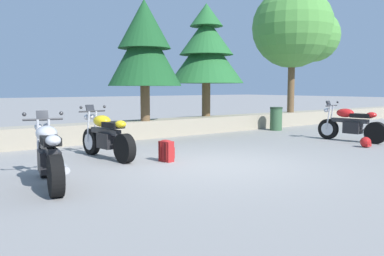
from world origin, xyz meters
The scene contains 11 objects.
ground_plane centered at (0.00, 0.00, 0.00)m, with size 120.00×120.00×0.00m, color gray.
stone_wall centered at (0.00, 4.80, 0.28)m, with size 36.00×0.80×0.55m, color gray.
motorcycle_silver_near_left centered at (-3.26, 0.32, 0.49)m, with size 0.71×2.06×1.18m.
motorcycle_yellow_centre centered at (-1.47, 2.08, 0.49)m, with size 0.67×2.07×1.18m.
motorcycle_red_far_right centered at (5.52, 0.44, 0.49)m, with size 0.68×2.07×1.18m.
rider_backpack centered at (-0.60, 0.96, 0.24)m, with size 0.30×0.33×0.47m.
rider_helmet centered at (4.74, -0.50, 0.14)m, with size 0.28×0.28×0.28m.
pine_tree_mid_left centered at (0.99, 4.60, 2.87)m, with size 2.25×2.25×3.69m.
pine_tree_mid_right centered at (3.80, 5.10, 2.92)m, with size 2.68×2.68×3.99m.
leafy_tree_far_right centered at (8.17, 4.61, 3.95)m, with size 3.45×3.29×5.12m.
trash_bin centered at (6.06, 3.78, 0.43)m, with size 0.46×0.46×0.86m.
Camera 1 is at (-5.18, -6.10, 1.58)m, focal length 37.15 mm.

